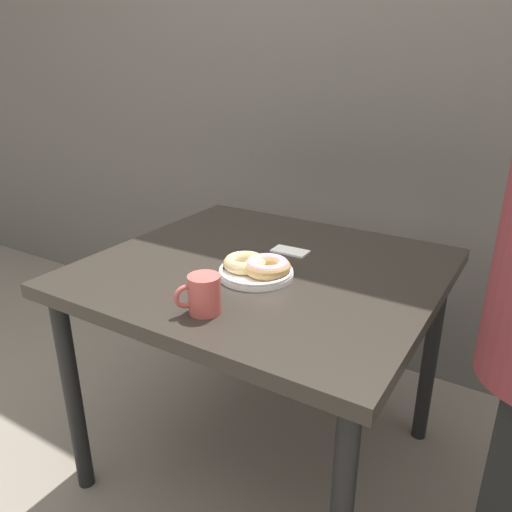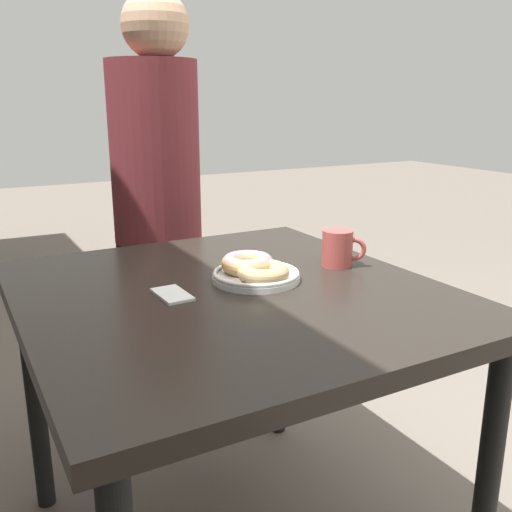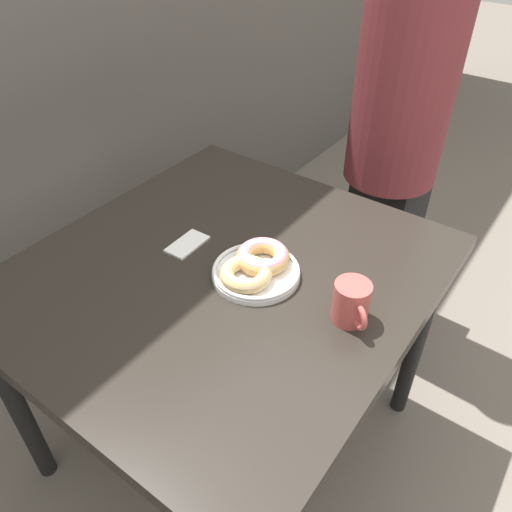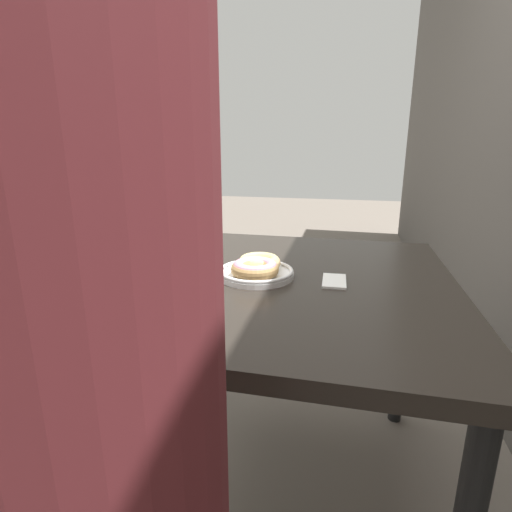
{
  "view_description": "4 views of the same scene",
  "coord_description": "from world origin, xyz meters",
  "px_view_note": "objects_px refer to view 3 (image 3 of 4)",
  "views": [
    {
      "loc": [
        0.68,
        -0.83,
        1.28
      ],
      "look_at": [
        0.02,
        0.24,
        0.78
      ],
      "focal_mm": 35.0,
      "sensor_mm": 36.0,
      "label": 1
    },
    {
      "loc": [
        -1.1,
        0.86,
        1.13
      ],
      "look_at": [
        0.02,
        0.24,
        0.78
      ],
      "focal_mm": 40.0,
      "sensor_mm": 36.0,
      "label": 2
    },
    {
      "loc": [
        -0.69,
        -0.28,
        1.48
      ],
      "look_at": [
        0.02,
        0.24,
        0.78
      ],
      "focal_mm": 35.0,
      "sensor_mm": 36.0,
      "label": 3
    },
    {
      "loc": [
        1.03,
        0.47,
        1.07
      ],
      "look_at": [
        0.02,
        0.24,
        0.78
      ],
      "focal_mm": 28.0,
      "sensor_mm": 36.0,
      "label": 4
    }
  ],
  "objects_px": {
    "donut_plate": "(256,266)",
    "person_figure": "(395,147)",
    "napkin": "(187,244)",
    "dining_table": "(225,292)",
    "coffee_mug": "(350,302)"
  },
  "relations": [
    {
      "from": "donut_plate",
      "to": "person_figure",
      "type": "xyz_separation_m",
      "value": [
        0.74,
        -0.02,
        0.01
      ]
    },
    {
      "from": "napkin",
      "to": "person_figure",
      "type": "bearing_deg",
      "value": -16.94
    },
    {
      "from": "dining_table",
      "to": "napkin",
      "type": "relative_size",
      "value": 8.64
    },
    {
      "from": "dining_table",
      "to": "donut_plate",
      "type": "relative_size",
      "value": 4.35
    },
    {
      "from": "person_figure",
      "to": "napkin",
      "type": "xyz_separation_m",
      "value": [
        -0.75,
        0.23,
        -0.04
      ]
    },
    {
      "from": "coffee_mug",
      "to": "person_figure",
      "type": "relative_size",
      "value": 0.07
    },
    {
      "from": "coffee_mug",
      "to": "napkin",
      "type": "height_order",
      "value": "coffee_mug"
    },
    {
      "from": "dining_table",
      "to": "napkin",
      "type": "xyz_separation_m",
      "value": [
        0.02,
        0.13,
        0.08
      ]
    },
    {
      "from": "coffee_mug",
      "to": "person_figure",
      "type": "distance_m",
      "value": 0.77
    },
    {
      "from": "donut_plate",
      "to": "coffee_mug",
      "type": "relative_size",
      "value": 2.16
    },
    {
      "from": "napkin",
      "to": "dining_table",
      "type": "bearing_deg",
      "value": -97.21
    },
    {
      "from": "donut_plate",
      "to": "person_figure",
      "type": "relative_size",
      "value": 0.15
    },
    {
      "from": "dining_table",
      "to": "person_figure",
      "type": "height_order",
      "value": "person_figure"
    },
    {
      "from": "coffee_mug",
      "to": "person_figure",
      "type": "height_order",
      "value": "person_figure"
    },
    {
      "from": "dining_table",
      "to": "coffee_mug",
      "type": "xyz_separation_m",
      "value": [
        0.03,
        -0.32,
        0.13
      ]
    }
  ]
}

